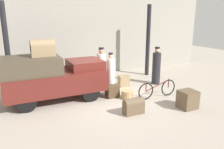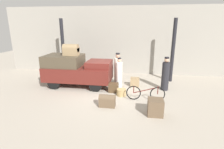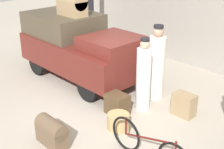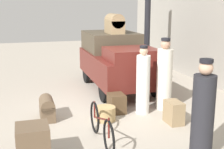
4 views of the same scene
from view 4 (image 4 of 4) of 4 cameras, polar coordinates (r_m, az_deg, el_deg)
name	(u,v)px [view 4 (image 4 of 4)]	position (r m, az deg, el deg)	size (l,w,h in m)	color
ground_plane	(102,110)	(7.91, -1.81, -6.51)	(30.00, 30.00, 0.00)	#A89E8E
canopy_pillar_left	(147,26)	(11.46, 6.47, 8.85)	(0.21, 0.21, 3.68)	black
truck	(117,59)	(9.71, 0.87, 2.87)	(3.64, 1.69, 1.71)	black
bicycle	(101,126)	(6.02, -1.99, -9.43)	(1.73, 0.04, 0.70)	black
wicker_basket	(106,114)	(7.19, -1.17, -7.16)	(0.45, 0.45, 0.32)	tan
porter_carrying_trunk	(164,77)	(7.91, 9.55, -0.44)	(0.38, 0.38, 1.80)	silver
porter_lifting_near_truck	(203,114)	(5.54, 16.29, -6.90)	(0.38, 0.38, 1.74)	#232328
porter_with_bicycle	(143,83)	(7.53, 5.69, -1.47)	(0.33, 0.33, 1.66)	white
trunk_barrel_dark	(47,108)	(7.39, -11.78, -5.99)	(0.67, 0.32, 0.53)	brown
trunk_wicker_pale	(117,103)	(7.67, 0.84, -5.27)	(0.48, 0.37, 0.47)	#4C3823
suitcase_black_upright	(33,143)	(5.56, -14.26, -12.07)	(0.57, 0.55, 0.63)	brown
trunk_umber_medium	(174,112)	(7.12, 11.23, -6.82)	(0.48, 0.31, 0.51)	#937A56
trunk_on_truck_roof	(114,24)	(9.82, 0.46, 9.28)	(0.82, 0.43, 0.61)	#937A56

